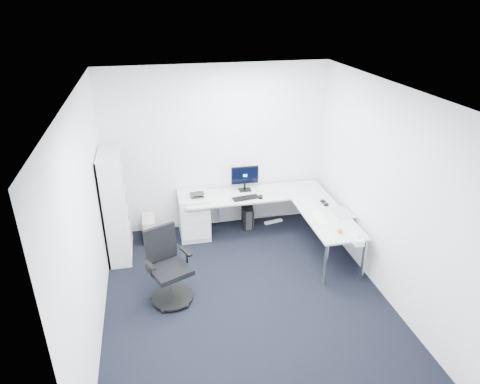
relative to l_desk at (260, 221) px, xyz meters
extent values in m
plane|color=black|center=(-0.55, -1.40, -0.34)|extent=(4.20, 4.20, 0.00)
plane|color=white|center=(-0.55, -1.40, 2.36)|extent=(4.20, 4.20, 0.00)
cube|color=white|center=(-0.55, 0.70, 1.01)|extent=(3.60, 0.02, 2.70)
cube|color=white|center=(-0.55, -3.50, 1.01)|extent=(3.60, 0.02, 2.70)
cube|color=white|center=(-2.35, -1.40, 1.01)|extent=(0.02, 4.20, 2.70)
cube|color=white|center=(1.25, -1.40, 1.01)|extent=(0.02, 4.20, 2.70)
cube|color=#B9BBBB|center=(-1.01, 0.38, 0.02)|extent=(0.47, 0.59, 0.73)
cube|color=black|center=(-0.08, 0.49, -0.15)|extent=(0.22, 0.41, 0.38)
cube|color=#BAB19E|center=(-1.73, 0.39, -0.14)|extent=(0.19, 0.42, 0.40)
cube|color=white|center=(0.38, 0.49, -0.32)|extent=(0.33, 0.12, 0.04)
cube|color=black|center=(-0.19, 0.17, 0.35)|extent=(0.43, 0.20, 0.02)
cube|color=black|center=(0.04, 0.14, 0.36)|extent=(0.09, 0.12, 0.03)
cube|color=white|center=(0.71, -0.68, 0.35)|extent=(0.13, 0.43, 0.01)
sphere|color=orange|center=(0.81, -1.15, 0.37)|extent=(0.07, 0.07, 0.07)
cube|color=white|center=(0.93, -1.42, 0.38)|extent=(0.14, 0.24, 0.08)
camera|label=1|loc=(-1.59, -5.77, 3.31)|focal=32.00mm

